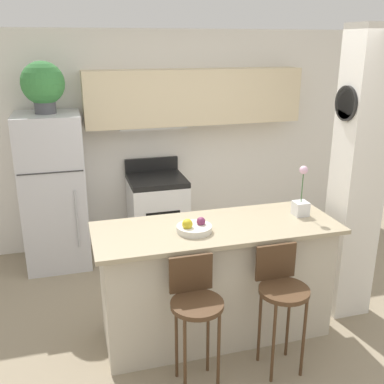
{
  "coord_description": "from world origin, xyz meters",
  "views": [
    {
      "loc": [
        -1.1,
        -3.15,
        2.4
      ],
      "look_at": [
        0.0,
        0.74,
        1.05
      ],
      "focal_mm": 42.0,
      "sensor_mm": 36.0,
      "label": 1
    }
  ],
  "objects_px": {
    "bar_stool_right": "(281,291)",
    "fruit_bowl": "(194,228)",
    "bar_stool_left": "(196,304)",
    "stove_range": "(158,213)",
    "potted_plant_on_fridge": "(43,85)",
    "orchid_vase": "(301,202)",
    "refrigerator": "(54,191)"
  },
  "relations": [
    {
      "from": "stove_range",
      "to": "orchid_vase",
      "type": "distance_m",
      "value": 2.06
    },
    {
      "from": "orchid_vase",
      "to": "potted_plant_on_fridge",
      "type": "bearing_deg",
      "value": 140.18
    },
    {
      "from": "potted_plant_on_fridge",
      "to": "orchid_vase",
      "type": "distance_m",
      "value": 2.81
    },
    {
      "from": "refrigerator",
      "to": "bar_stool_right",
      "type": "distance_m",
      "value": 2.79
    },
    {
      "from": "refrigerator",
      "to": "orchid_vase",
      "type": "xyz_separation_m",
      "value": [
        2.05,
        -1.71,
        0.27
      ]
    },
    {
      "from": "orchid_vase",
      "to": "stove_range",
      "type": "bearing_deg",
      "value": 117.34
    },
    {
      "from": "fruit_bowl",
      "to": "bar_stool_left",
      "type": "bearing_deg",
      "value": -104.56
    },
    {
      "from": "stove_range",
      "to": "bar_stool_right",
      "type": "relative_size",
      "value": 1.1
    },
    {
      "from": "bar_stool_left",
      "to": "potted_plant_on_fridge",
      "type": "xyz_separation_m",
      "value": [
        -0.96,
        2.27,
        1.34
      ]
    },
    {
      "from": "bar_stool_left",
      "to": "potted_plant_on_fridge",
      "type": "relative_size",
      "value": 1.86
    },
    {
      "from": "potted_plant_on_fridge",
      "to": "stove_range",
      "type": "bearing_deg",
      "value": 1.35
    },
    {
      "from": "bar_stool_right",
      "to": "fruit_bowl",
      "type": "distance_m",
      "value": 0.81
    },
    {
      "from": "orchid_vase",
      "to": "fruit_bowl",
      "type": "distance_m",
      "value": 0.98
    },
    {
      "from": "bar_stool_right",
      "to": "stove_range",
      "type": "bearing_deg",
      "value": 101.55
    },
    {
      "from": "bar_stool_left",
      "to": "bar_stool_right",
      "type": "relative_size",
      "value": 1.0
    },
    {
      "from": "bar_stool_left",
      "to": "fruit_bowl",
      "type": "height_order",
      "value": "fruit_bowl"
    },
    {
      "from": "bar_stool_right",
      "to": "fruit_bowl",
      "type": "bearing_deg",
      "value": 139.42
    },
    {
      "from": "bar_stool_right",
      "to": "fruit_bowl",
      "type": "height_order",
      "value": "fruit_bowl"
    },
    {
      "from": "bar_stool_right",
      "to": "orchid_vase",
      "type": "bearing_deg",
      "value": 52.49
    },
    {
      "from": "fruit_bowl",
      "to": "stove_range",
      "type": "bearing_deg",
      "value": 87.69
    },
    {
      "from": "bar_stool_right",
      "to": "fruit_bowl",
      "type": "relative_size",
      "value": 3.54
    },
    {
      "from": "refrigerator",
      "to": "stove_range",
      "type": "height_order",
      "value": "refrigerator"
    },
    {
      "from": "refrigerator",
      "to": "stove_range",
      "type": "relative_size",
      "value": 1.59
    },
    {
      "from": "fruit_bowl",
      "to": "bar_stool_right",
      "type": "bearing_deg",
      "value": -40.58
    },
    {
      "from": "bar_stool_right",
      "to": "potted_plant_on_fridge",
      "type": "relative_size",
      "value": 1.86
    },
    {
      "from": "bar_stool_left",
      "to": "bar_stool_right",
      "type": "distance_m",
      "value": 0.66
    },
    {
      "from": "refrigerator",
      "to": "bar_stool_left",
      "type": "bearing_deg",
      "value": -67.1
    },
    {
      "from": "stove_range",
      "to": "bar_stool_left",
      "type": "height_order",
      "value": "stove_range"
    },
    {
      "from": "stove_range",
      "to": "bar_stool_left",
      "type": "bearing_deg",
      "value": -94.85
    },
    {
      "from": "bar_stool_right",
      "to": "fruit_bowl",
      "type": "xyz_separation_m",
      "value": [
        -0.54,
        0.46,
        0.38
      ]
    },
    {
      "from": "bar_stool_left",
      "to": "orchid_vase",
      "type": "bearing_deg",
      "value": 27.09
    },
    {
      "from": "bar_stool_left",
      "to": "orchid_vase",
      "type": "xyz_separation_m",
      "value": [
        1.09,
        0.56,
        0.46
      ]
    }
  ]
}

